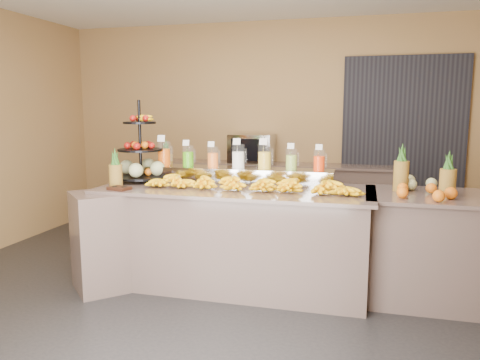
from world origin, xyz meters
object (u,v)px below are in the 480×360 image
at_px(pitcher_tray, 238,175).
at_px(right_fruit_pile, 422,185).
at_px(fruit_stand, 144,160).
at_px(oven_warmer, 252,149).
at_px(condiment_caddy, 119,188).
at_px(banana_heap, 248,182).

bearing_deg(pitcher_tray, right_fruit_pile, -7.78).
relative_size(pitcher_tray, right_fruit_pile, 3.67).
relative_size(fruit_stand, oven_warmer, 1.41).
relative_size(condiment_caddy, oven_warmer, 0.32).
xyz_separation_m(pitcher_tray, banana_heap, (0.19, -0.37, -0.00)).
distance_m(pitcher_tray, banana_heap, 0.41).
bearing_deg(pitcher_tray, fruit_stand, -172.39).
xyz_separation_m(fruit_stand, right_fruit_pile, (2.61, -0.10, -0.12)).
bearing_deg(pitcher_tray, banana_heap, -62.86).
xyz_separation_m(fruit_stand, condiment_caddy, (0.01, -0.53, -0.19)).
bearing_deg(fruit_stand, banana_heap, -0.42).
bearing_deg(oven_warmer, pitcher_tray, -80.01).
distance_m(right_fruit_pile, oven_warmer, 2.71).
bearing_deg(fruit_stand, pitcher_tray, 19.30).
xyz_separation_m(banana_heap, right_fruit_pile, (1.47, 0.14, 0.01)).
distance_m(banana_heap, oven_warmer, 2.09).
distance_m(fruit_stand, right_fruit_pile, 2.61).
relative_size(fruit_stand, right_fruit_pile, 1.60).
bearing_deg(banana_heap, fruit_stand, 167.89).
height_order(fruit_stand, oven_warmer, fruit_stand).
distance_m(banana_heap, right_fruit_pile, 1.48).
bearing_deg(oven_warmer, right_fruit_pile, -43.50).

